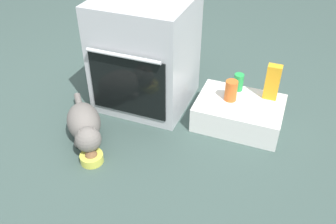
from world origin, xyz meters
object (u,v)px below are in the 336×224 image
(food_bowl, at_px, (92,157))
(cat, at_px, (85,125))
(sauce_jar, at_px, (231,91))
(juice_carton, at_px, (272,82))
(soda_can, at_px, (238,82))
(oven, at_px, (146,53))
(pantry_cabinet, at_px, (239,113))

(food_bowl, height_order, cat, cat)
(cat, distance_m, sauce_jar, 0.96)
(juice_carton, height_order, soda_can, juice_carton)
(food_bowl, xyz_separation_m, sauce_jar, (0.66, 0.69, 0.21))
(food_bowl, bearing_deg, oven, 86.88)
(pantry_cabinet, height_order, food_bowl, pantry_cabinet)
(cat, distance_m, juice_carton, 1.23)
(oven, xyz_separation_m, pantry_cabinet, (0.69, -0.04, -0.29))
(pantry_cabinet, bearing_deg, juice_carton, 36.50)
(oven, bearing_deg, pantry_cabinet, -3.56)
(soda_can, bearing_deg, juice_carton, -4.69)
(oven, xyz_separation_m, food_bowl, (-0.04, -0.73, -0.35))
(food_bowl, bearing_deg, sauce_jar, 46.22)
(pantry_cabinet, distance_m, sauce_jar, 0.17)
(cat, xyz_separation_m, sauce_jar, (0.79, 0.53, 0.12))
(oven, xyz_separation_m, cat, (-0.17, -0.57, -0.26))
(juice_carton, height_order, sauce_jar, juice_carton)
(cat, bearing_deg, pantry_cabinet, 81.17)
(juice_carton, bearing_deg, pantry_cabinet, -143.50)
(food_bowl, xyz_separation_m, cat, (-0.13, 0.16, 0.09))
(cat, height_order, sauce_jar, sauce_jar)
(pantry_cabinet, distance_m, soda_can, 0.21)
(cat, bearing_deg, sauce_jar, 83.67)
(sauce_jar, bearing_deg, soda_can, 81.59)
(cat, relative_size, sauce_jar, 3.93)
(pantry_cabinet, distance_m, juice_carton, 0.29)
(juice_carton, bearing_deg, cat, -147.97)
(pantry_cabinet, bearing_deg, cat, -148.90)
(pantry_cabinet, relative_size, juice_carton, 2.33)
(sauce_jar, bearing_deg, cat, -146.40)
(juice_carton, bearing_deg, food_bowl, -138.08)
(food_bowl, bearing_deg, soda_can, 50.52)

